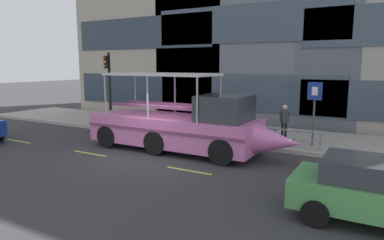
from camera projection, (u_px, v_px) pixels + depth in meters
ground_plane at (151, 155)px, 14.15m from camera, size 120.00×120.00×0.00m
sidewalk at (212, 131)px, 18.94m from camera, size 32.00×4.80×0.18m
curb_edge at (189, 139)px, 16.80m from camera, size 32.00×0.18×0.18m
lane_centreline at (135, 161)px, 13.25m from camera, size 25.80×0.12×0.01m
curb_guardrail at (198, 126)px, 16.85m from camera, size 11.58×0.09×0.77m
traffic_light_pole at (109, 81)px, 20.03m from camera, size 0.24×0.46×4.20m
parking_sign at (314, 103)px, 14.69m from camera, size 0.60×0.12×2.77m
leaned_bicycle at (123, 119)px, 19.84m from camera, size 1.74×0.46×0.96m
duck_tour_boat at (184, 126)px, 14.60m from camera, size 9.35×2.47×3.32m
pedestrian_near_bow at (284, 119)px, 16.06m from camera, size 0.40×0.33×1.66m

